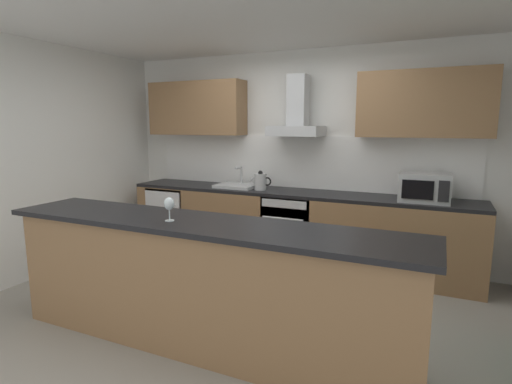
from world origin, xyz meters
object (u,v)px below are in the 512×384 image
Objects in this scene: refrigerator at (176,217)px; microwave at (425,188)px; oven at (292,227)px; kettle at (261,181)px; wine_glass at (169,205)px; range_hood at (297,117)px; sink at (237,185)px.

microwave reaches higher than refrigerator.
kettle reaches higher than oven.
kettle is (1.31, -0.03, 0.58)m from refrigerator.
wine_glass reaches higher than kettle.
microwave is 1.65m from range_hood.
microwave is at bearing -6.13° from range_hood.
kettle is 0.90m from range_hood.
range_hood is 2.38m from wine_glass.
kettle is (-1.87, -0.01, -0.04)m from microwave.
refrigerator is at bearing 125.35° from wine_glass.
microwave is 0.69× the size of range_hood.
wine_glass is at bearing -95.29° from oven.
range_hood reaches higher than kettle.
wine_glass is (-1.66, -2.12, 0.06)m from microwave.
refrigerator is 2.94× the size of kettle.
wine_glass reaches higher than refrigerator.
microwave is (1.47, -0.03, 0.59)m from oven.
range_hood reaches higher than microwave.
refrigerator is 3.24m from microwave.
refrigerator is at bearing -179.91° from oven.
sink is 1.15m from range_hood.
oven is 1.58m from microwave.
microwave is at bearing -0.45° from refrigerator.
range_hood is (1.72, 0.13, 1.36)m from refrigerator.
sink is at bearing 179.00° from microwave.
refrigerator is 1.09m from sink.
oven is at bearing 178.91° from microwave.
oven is 0.89m from sink.
refrigerator is at bearing -175.60° from range_hood.
wine_glass is at bearing -128.17° from microwave.
wine_glass is at bearing -75.52° from sink.
oven is at bearing -90.00° from range_hood.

